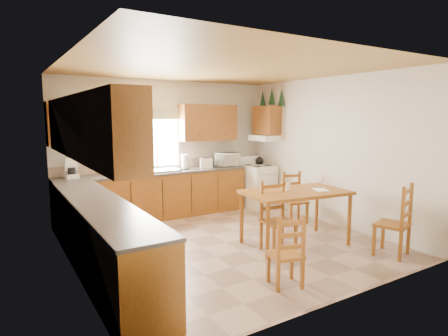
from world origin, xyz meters
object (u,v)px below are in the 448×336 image
stove (258,186)px  chair_near_right (393,220)px  chair_far_right (295,198)px  dining_table (295,218)px  microwave (227,159)px  chair_far_left (278,217)px  chair_near_left (285,250)px

stove → chair_near_right: bearing=-95.4°
chair_far_right → dining_table: bearing=-118.7°
microwave → chair_far_left: 2.83m
microwave → chair_near_left: size_ratio=0.55×
microwave → stove: bearing=-8.0°
microwave → chair_near_right: microwave is taller
stove → microwave: bearing=152.2°
microwave → chair_near_left: 3.92m
dining_table → chair_near_left: 1.50m
dining_table → microwave: bearing=89.3°
chair_near_left → chair_near_right: chair_near_right is taller
dining_table → chair_near_right: (0.86, -1.08, 0.10)m
stove → chair_near_left: bearing=-125.5°
stove → chair_near_left: 3.90m
stove → chair_near_left: size_ratio=1.04×
chair_far_left → chair_far_right: chair_far_left is taller
chair_near_right → chair_far_right: 1.98m
chair_near_right → chair_far_left: size_ratio=1.01×
stove → chair_far_right: bearing=-100.2°
chair_near_right → chair_far_left: 1.62m
dining_table → chair_far_left: bearing=-159.0°
chair_far_left → chair_near_left: bearing=-118.9°
dining_table → chair_near_right: chair_near_right is taller
microwave → chair_near_right: 3.72m
dining_table → stove: bearing=73.7°
dining_table → chair_far_right: chair_far_right is taller
chair_far_left → chair_far_right: size_ratio=1.09×
dining_table → chair_far_left: 0.45m
stove → dining_table: bearing=-116.7°
chair_near_left → chair_far_right: chair_far_right is taller
dining_table → chair_near_right: 1.39m
chair_near_left → chair_far_left: chair_far_left is taller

